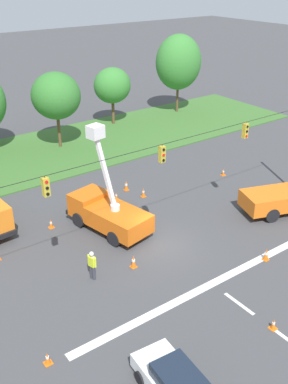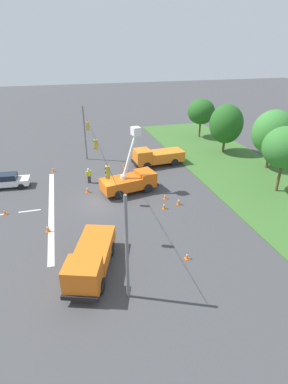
% 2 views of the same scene
% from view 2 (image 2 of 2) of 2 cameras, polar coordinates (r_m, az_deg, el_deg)
% --- Properties ---
extents(ground_plane, '(200.00, 200.00, 0.00)m').
position_cam_2_polar(ground_plane, '(30.49, -8.37, -1.91)').
color(ground_plane, '#424244').
extents(grass_verge, '(56.00, 12.00, 0.10)m').
position_cam_2_polar(grass_verge, '(36.76, 20.59, 1.79)').
color(grass_verge, '#3D6B2D').
rests_on(grass_verge, ground).
extents(lane_markings, '(17.60, 15.25, 0.01)m').
position_cam_2_polar(lane_markings, '(30.56, -19.99, -3.28)').
color(lane_markings, silver).
rests_on(lane_markings, ground).
extents(signal_gantry, '(26.20, 0.33, 7.20)m').
position_cam_2_polar(signal_gantry, '(28.68, -8.95, 5.90)').
color(signal_gantry, slate).
rests_on(signal_gantry, ground).
extents(tree_far_west, '(4.36, 4.44, 6.37)m').
position_cam_2_polar(tree_far_west, '(51.63, 10.85, 14.80)').
color(tree_far_west, brown).
rests_on(tree_far_west, ground).
extents(tree_west, '(4.54, 4.73, 6.93)m').
position_cam_2_polar(tree_west, '(44.58, 15.39, 12.38)').
color(tree_west, brown).
rests_on(tree_west, ground).
extents(tree_centre, '(4.85, 5.14, 7.38)m').
position_cam_2_polar(tree_centre, '(40.18, 23.40, 10.35)').
color(tree_centre, brown).
rests_on(tree_centre, ground).
extents(tree_east, '(4.44, 4.63, 7.07)m').
position_cam_2_polar(tree_east, '(33.65, 25.35, 7.68)').
color(tree_east, brown).
rests_on(tree_east, ground).
extents(utility_truck_bucket_lift, '(3.51, 6.26, 6.93)m').
position_cam_2_polar(utility_truck_bucket_lift, '(31.79, -2.70, 2.23)').
color(utility_truck_bucket_lift, orange).
rests_on(utility_truck_bucket_lift, ground).
extents(utility_truck_support_near, '(7.07, 4.38, 2.36)m').
position_cam_2_polar(utility_truck_support_near, '(21.15, -10.17, -12.53)').
color(utility_truck_support_near, orange).
rests_on(utility_truck_support_near, ground).
extents(utility_truck_support_far, '(2.93, 6.82, 2.29)m').
position_cam_2_polar(utility_truck_support_far, '(39.17, 2.47, 6.81)').
color(utility_truck_support_far, orange).
rests_on(utility_truck_support_far, ground).
extents(sedan_white, '(2.20, 4.44, 1.56)m').
position_cam_2_polar(sedan_white, '(36.25, -24.39, 2.02)').
color(sedan_white, white).
rests_on(sedan_white, ground).
extents(road_worker, '(0.32, 0.64, 1.77)m').
position_cam_2_polar(road_worker, '(34.55, -10.47, 3.27)').
color(road_worker, '#383842').
rests_on(road_worker, ground).
extents(traffic_cone_foreground_left, '(0.36, 0.36, 0.81)m').
position_cam_2_polar(traffic_cone_foreground_left, '(29.72, 6.64, -1.70)').
color(traffic_cone_foreground_left, orange).
rests_on(traffic_cone_foreground_left, ground).
extents(traffic_cone_foreground_right, '(0.36, 0.36, 0.63)m').
position_cam_2_polar(traffic_cone_foreground_right, '(39.03, -16.94, 4.17)').
color(traffic_cone_foreground_right, orange).
rests_on(traffic_cone_foreground_right, ground).
extents(traffic_cone_mid_left, '(0.36, 0.36, 0.64)m').
position_cam_2_polar(traffic_cone_mid_left, '(35.34, -0.12, 3.05)').
color(traffic_cone_mid_left, orange).
rests_on(traffic_cone_mid_left, ground).
extents(traffic_cone_mid_right, '(0.36, 0.36, 0.78)m').
position_cam_2_polar(traffic_cone_mid_right, '(26.71, -17.85, -6.49)').
color(traffic_cone_mid_right, orange).
rests_on(traffic_cone_mid_right, ground).
extents(traffic_cone_near_bucket, '(0.36, 0.36, 0.79)m').
position_cam_2_polar(traffic_cone_near_bucket, '(32.56, -10.73, 0.59)').
color(traffic_cone_near_bucket, orange).
rests_on(traffic_cone_near_bucket, ground).
extents(traffic_cone_lane_edge_a, '(0.36, 0.36, 0.59)m').
position_cam_2_polar(traffic_cone_lane_edge_a, '(30.86, -25.02, -3.38)').
color(traffic_cone_lane_edge_a, orange).
rests_on(traffic_cone_lane_edge_a, ground).
extents(traffic_cone_lane_edge_b, '(0.36, 0.36, 0.74)m').
position_cam_2_polar(traffic_cone_lane_edge_b, '(38.76, -3.81, 5.25)').
color(traffic_cone_lane_edge_b, orange).
rests_on(traffic_cone_lane_edge_b, ground).
extents(traffic_cone_far_left, '(0.36, 0.36, 0.71)m').
position_cam_2_polar(traffic_cone_far_left, '(28.87, 3.88, -2.61)').
color(traffic_cone_far_left, orange).
rests_on(traffic_cone_far_left, ground).
extents(traffic_cone_far_right, '(0.36, 0.36, 0.64)m').
position_cam_2_polar(traffic_cone_far_right, '(30.71, 4.06, -0.82)').
color(traffic_cone_far_right, orange).
rests_on(traffic_cone_far_right, ground).
extents(traffic_cone_centre_line, '(0.36, 0.36, 0.60)m').
position_cam_2_polar(traffic_cone_centre_line, '(22.81, 8.25, -11.93)').
color(traffic_cone_centre_line, orange).
rests_on(traffic_cone_centre_line, ground).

